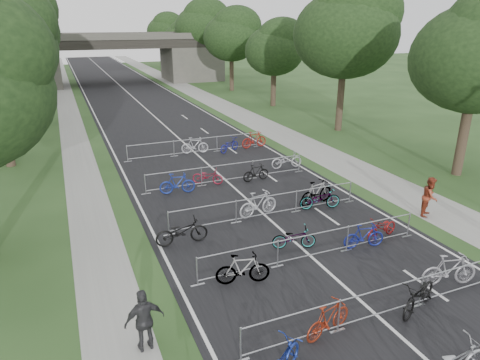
% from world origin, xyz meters
% --- Properties ---
extents(road, '(11.00, 140.00, 0.01)m').
position_xyz_m(road, '(0.00, 50.00, 0.01)').
color(road, black).
rests_on(road, ground).
extents(sidewalk_right, '(3.00, 140.00, 0.01)m').
position_xyz_m(sidewalk_right, '(8.00, 50.00, 0.01)').
color(sidewalk_right, gray).
rests_on(sidewalk_right, ground).
extents(sidewalk_left, '(2.00, 140.00, 0.01)m').
position_xyz_m(sidewalk_left, '(-7.50, 50.00, 0.01)').
color(sidewalk_left, gray).
rests_on(sidewalk_left, ground).
extents(lane_markings, '(0.12, 140.00, 0.00)m').
position_xyz_m(lane_markings, '(0.00, 50.00, 0.00)').
color(lane_markings, silver).
rests_on(lane_markings, ground).
extents(overpass_bridge, '(31.00, 8.00, 7.05)m').
position_xyz_m(overpass_bridge, '(0.00, 65.00, 3.53)').
color(overpass_bridge, '#484640').
rests_on(overpass_bridge, ground).
extents(tree_right_1, '(8.18, 8.18, 12.47)m').
position_xyz_m(tree_right_1, '(13.11, 27.93, 7.90)').
color(tree_right_1, '#33261C').
rests_on(tree_right_1, ground).
extents(tree_left_2, '(8.40, 8.40, 12.81)m').
position_xyz_m(tree_left_2, '(-11.39, 39.93, 8.12)').
color(tree_left_2, '#33261C').
rests_on(tree_left_2, ground).
extents(tree_right_2, '(6.16, 6.16, 9.39)m').
position_xyz_m(tree_right_2, '(13.11, 39.93, 5.95)').
color(tree_right_2, '#33261C').
rests_on(tree_right_2, ground).
extents(tree_left_3, '(6.72, 6.72, 10.25)m').
position_xyz_m(tree_left_3, '(-11.39, 51.93, 6.49)').
color(tree_left_3, '#33261C').
rests_on(tree_left_3, ground).
extents(tree_right_3, '(7.17, 7.17, 10.93)m').
position_xyz_m(tree_right_3, '(13.11, 51.93, 6.92)').
color(tree_right_3, '#33261C').
rests_on(tree_right_3, ground).
extents(tree_left_4, '(7.56, 7.56, 11.53)m').
position_xyz_m(tree_left_4, '(-11.39, 63.93, 7.30)').
color(tree_left_4, '#33261C').
rests_on(tree_left_4, ground).
extents(tree_right_4, '(8.18, 8.18, 12.47)m').
position_xyz_m(tree_right_4, '(13.11, 63.93, 7.90)').
color(tree_right_4, '#33261C').
rests_on(tree_right_4, ground).
extents(tree_left_5, '(8.40, 8.40, 12.81)m').
position_xyz_m(tree_left_5, '(-11.39, 75.93, 8.12)').
color(tree_left_5, '#33261C').
rests_on(tree_left_5, ground).
extents(tree_right_5, '(6.16, 6.16, 9.39)m').
position_xyz_m(tree_right_5, '(13.11, 75.93, 5.95)').
color(tree_right_5, '#33261C').
rests_on(tree_right_5, ground).
extents(tree_left_6, '(6.72, 6.72, 10.25)m').
position_xyz_m(tree_left_6, '(-11.39, 87.93, 6.49)').
color(tree_left_6, '#33261C').
rests_on(tree_left_6, ground).
extents(tree_right_6, '(7.17, 7.17, 10.93)m').
position_xyz_m(tree_right_6, '(13.11, 87.93, 6.92)').
color(tree_right_6, '#33261C').
rests_on(tree_right_6, ground).
extents(barrier_row_2, '(9.70, 0.08, 1.10)m').
position_xyz_m(barrier_row_2, '(0.00, 7.20, 0.55)').
color(barrier_row_2, '#A4A6AC').
rests_on(barrier_row_2, ground).
extents(barrier_row_3, '(9.70, 0.08, 1.10)m').
position_xyz_m(barrier_row_3, '(0.00, 11.00, 0.55)').
color(barrier_row_3, '#A4A6AC').
rests_on(barrier_row_3, ground).
extents(barrier_row_4, '(9.70, 0.08, 1.10)m').
position_xyz_m(barrier_row_4, '(0.00, 15.00, 0.55)').
color(barrier_row_4, '#A4A6AC').
rests_on(barrier_row_4, ground).
extents(barrier_row_5, '(9.70, 0.08, 1.10)m').
position_xyz_m(barrier_row_5, '(0.00, 20.00, 0.55)').
color(barrier_row_5, '#A4A6AC').
rests_on(barrier_row_5, ground).
extents(barrier_row_6, '(9.70, 0.08, 1.10)m').
position_xyz_m(barrier_row_6, '(0.00, 26.00, 0.55)').
color(barrier_row_6, '#A4A6AC').
rests_on(barrier_row_6, ground).
extents(bike_9, '(1.83, 0.94, 1.06)m').
position_xyz_m(bike_9, '(-1.88, 7.20, 0.53)').
color(bike_9, maroon).
rests_on(bike_9, ground).
extents(bike_10, '(2.22, 1.50, 1.10)m').
position_xyz_m(bike_10, '(1.33, 7.04, 0.55)').
color(bike_10, black).
rests_on(bike_10, ground).
extents(bike_11, '(2.04, 1.06, 1.18)m').
position_xyz_m(bike_11, '(3.29, 7.70, 0.59)').
color(bike_11, '#96959C').
rests_on(bike_11, ground).
extents(bike_12, '(1.96, 0.98, 1.13)m').
position_xyz_m(bike_12, '(-3.13, 10.51, 0.57)').
color(bike_12, '#A4A6AC').
rests_on(bike_12, ground).
extents(bike_13, '(1.86, 1.12, 0.92)m').
position_xyz_m(bike_13, '(-0.29, 11.99, 0.46)').
color(bike_13, '#A4A6AC').
rests_on(bike_13, ground).
extents(bike_14, '(1.77, 0.81, 1.03)m').
position_xyz_m(bike_14, '(2.29, 10.95, 0.51)').
color(bike_14, navy).
rests_on(bike_14, ground).
extents(bike_15, '(1.86, 0.99, 0.93)m').
position_xyz_m(bike_15, '(3.50, 11.30, 0.46)').
color(bike_15, maroon).
rests_on(bike_15, ground).
extents(bike_16, '(2.17, 0.84, 1.12)m').
position_xyz_m(bike_16, '(-4.30, 14.04, 0.56)').
color(bike_16, black).
rests_on(bike_16, ground).
extents(bike_17, '(2.09, 0.87, 1.22)m').
position_xyz_m(bike_17, '(-0.31, 15.28, 0.61)').
color(bike_17, '#AAACB2').
rests_on(bike_17, ground).
extents(bike_18, '(2.13, 1.12, 1.06)m').
position_xyz_m(bike_18, '(2.75, 14.87, 0.53)').
color(bike_18, '#A4A6AC').
rests_on(bike_18, ground).
extents(bike_19, '(2.16, 1.06, 1.25)m').
position_xyz_m(bike_19, '(2.88, 15.38, 0.63)').
color(bike_19, '#A4A6AC').
rests_on(bike_19, ground).
extents(bike_20, '(1.93, 0.83, 1.12)m').
position_xyz_m(bike_20, '(-3.05, 19.43, 0.56)').
color(bike_20, navy).
rests_on(bike_20, ground).
extents(bike_21, '(1.77, 1.40, 0.90)m').
position_xyz_m(bike_21, '(-1.13, 20.16, 0.45)').
color(bike_21, maroon).
rests_on(bike_21, ground).
extents(bike_22, '(1.67, 0.59, 0.99)m').
position_xyz_m(bike_22, '(1.55, 19.57, 0.49)').
color(bike_22, black).
rests_on(bike_22, ground).
extents(bike_23, '(2.03, 0.83, 1.05)m').
position_xyz_m(bike_23, '(4.25, 20.93, 0.52)').
color(bike_23, '#9E9EA5').
rests_on(bike_23, ground).
extents(bike_25, '(1.92, 0.82, 1.12)m').
position_xyz_m(bike_25, '(-0.02, 26.15, 0.56)').
color(bike_25, '#A5A5AD').
rests_on(bike_25, ground).
extents(bike_26, '(1.93, 1.46, 0.97)m').
position_xyz_m(bike_26, '(2.29, 25.59, 0.49)').
color(bike_26, navy).
rests_on(bike_26, ground).
extents(bike_27, '(2.02, 0.75, 1.18)m').
position_xyz_m(bike_27, '(4.30, 25.85, 0.59)').
color(bike_27, maroon).
rests_on(bike_27, ground).
extents(pedestrian_b, '(1.15, 1.09, 1.87)m').
position_xyz_m(pedestrian_b, '(7.00, 12.28, 0.93)').
color(pedestrian_b, maroon).
rests_on(pedestrian_b, ground).
extents(pedestrian_c, '(1.13, 0.54, 1.87)m').
position_xyz_m(pedestrian_c, '(-6.80, 8.65, 0.93)').
color(pedestrian_c, '#2B2B2E').
rests_on(pedestrian_c, ground).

